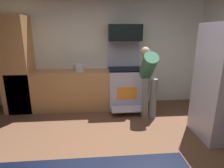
{
  "coord_description": "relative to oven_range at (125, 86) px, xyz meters",
  "views": [
    {
      "loc": [
        -0.16,
        -2.25,
        1.77
      ],
      "look_at": [
        0.06,
        0.3,
        1.05
      ],
      "focal_mm": 29.74,
      "sensor_mm": 36.0,
      "label": 1
    }
  ],
  "objects": [
    {
      "name": "ground_plane",
      "position": [
        -0.51,
        -1.97,
        -0.52
      ],
      "size": [
        5.2,
        4.8,
        0.02
      ],
      "primitive_type": "cube",
      "color": "brown"
    },
    {
      "name": "person_cook",
      "position": [
        0.42,
        -0.5,
        0.36
      ],
      "size": [
        0.31,
        0.7,
        1.46
      ],
      "color": "slate",
      "rests_on": "ground"
    },
    {
      "name": "stock_pot",
      "position": [
        -1.06,
        0.01,
        0.46
      ],
      "size": [
        0.26,
        0.26,
        0.16
      ],
      "primitive_type": "cylinder",
      "color": "beige",
      "rests_on": "lower_cabinet_run"
    },
    {
      "name": "cabinet_column",
      "position": [
        -2.41,
        0.01,
        0.54
      ],
      "size": [
        0.6,
        0.6,
        2.1
      ],
      "primitive_type": "cube",
      "color": "#B8804C",
      "rests_on": "ground"
    },
    {
      "name": "wall_back",
      "position": [
        -0.51,
        0.37,
        0.79
      ],
      "size": [
        5.2,
        0.12,
        2.6
      ],
      "primitive_type": "cube",
      "color": "silver",
      "rests_on": "ground"
    },
    {
      "name": "microwave",
      "position": [
        0.0,
        0.09,
        1.24
      ],
      "size": [
        0.74,
        0.38,
        0.37
      ],
      "primitive_type": "cube",
      "color": "black",
      "rests_on": "oven_range"
    },
    {
      "name": "oven_range",
      "position": [
        0.0,
        0.0,
        0.0
      ],
      "size": [
        0.76,
        0.97,
        1.57
      ],
      "color": "#B7B3C6",
      "rests_on": "ground"
    },
    {
      "name": "lower_cabinet_run",
      "position": [
        -1.41,
        0.01,
        -0.06
      ],
      "size": [
        2.4,
        0.6,
        0.9
      ],
      "primitive_type": "cube",
      "color": "#B8804C",
      "rests_on": "ground"
    }
  ]
}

